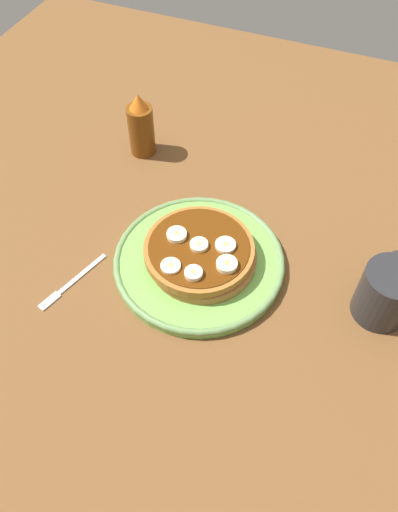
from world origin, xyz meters
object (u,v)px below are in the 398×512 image
object	(u,v)px
coffee_mug	(387,291)
banana_slice_0	(201,247)
banana_slice_1	(177,235)
syrup_bottle	(141,127)
pancake_stack	(200,253)
fork	(69,284)
banana_slice_2	(227,265)
plate	(199,261)
banana_slice_3	(225,245)
banana_slice_4	(171,266)
banana_slice_5	(193,273)

from	to	relation	value
coffee_mug	banana_slice_0	bearing A→B (deg)	95.66
banana_slice_1	syrup_bottle	world-z (taller)	syrup_bottle
pancake_stack	fork	xyz separation A→B (cm)	(-10.92, 17.07, -2.88)
banana_slice_2	coffee_mug	bearing A→B (deg)	-79.05
banana_slice_2	coffee_mug	world-z (taller)	coffee_mug
banana_slice_2	plate	bearing A→B (deg)	69.16
plate	banana_slice_1	size ratio (longest dim) A/B	8.63
syrup_bottle	plate	bearing A→B (deg)	-136.86
pancake_stack	banana_slice_3	size ratio (longest dim) A/B	5.54
banana_slice_2	banana_slice_4	world-z (taller)	banana_slice_2
plate	syrup_bottle	distance (cm)	29.38
banana_slice_4	pancake_stack	bearing A→B (deg)	-26.67
banana_slice_4	fork	distance (cm)	16.26
banana_slice_4	coffee_mug	world-z (taller)	coffee_mug
banana_slice_5	syrup_bottle	distance (cm)	33.72
banana_slice_3	banana_slice_5	distance (cm)	7.05
banana_slice_5	banana_slice_2	bearing A→B (deg)	-50.46
banana_slice_2	fork	xyz separation A→B (cm)	(-8.92, 21.97, -4.79)
banana_slice_0	coffee_mug	size ratio (longest dim) A/B	0.24
banana_slice_0	banana_slice_5	size ratio (longest dim) A/B	1.04
banana_slice_4	syrup_bottle	bearing A→B (deg)	33.62
banana_slice_5	fork	xyz separation A→B (cm)	(-5.72, 18.08, -4.75)
pancake_stack	banana_slice_1	bearing A→B (deg)	83.11
pancake_stack	banana_slice_5	world-z (taller)	banana_slice_5
plate	banana_slice_1	distance (cm)	5.58
banana_slice_3	syrup_bottle	distance (cm)	30.70
banana_slice_2	syrup_bottle	world-z (taller)	syrup_bottle
plate	banana_slice_4	bearing A→B (deg)	155.02
pancake_stack	banana_slice_3	world-z (taller)	banana_slice_3
banana_slice_4	coffee_mug	size ratio (longest dim) A/B	0.26
plate	banana_slice_3	distance (cm)	5.55
pancake_stack	banana_slice_0	world-z (taller)	banana_slice_0
pancake_stack	banana_slice_1	distance (cm)	4.51
plate	banana_slice_5	xyz separation A→B (cm)	(-5.15, -1.22, 4.00)
pancake_stack	coffee_mug	bearing A→B (deg)	-85.14
banana_slice_4	banana_slice_5	distance (cm)	3.60
fork	banana_slice_3	bearing A→B (deg)	-59.03
plate	coffee_mug	world-z (taller)	coffee_mug
coffee_mug	banana_slice_4	bearing A→B (deg)	104.08
banana_slice_0	banana_slice_4	distance (cm)	5.54
banana_slice_3	coffee_mug	xyz separation A→B (cm)	(0.91, -23.70, -0.33)
pancake_stack	syrup_bottle	xyz separation A→B (cm)	(21.12, 20.05, 2.43)
plate	syrup_bottle	size ratio (longest dim) A/B	2.14
plate	syrup_bottle	world-z (taller)	syrup_bottle
banana_slice_0	banana_slice_2	bearing A→B (deg)	-109.22
banana_slice_3	fork	size ratio (longest dim) A/B	0.25
fork	banana_slice_0	bearing A→B (deg)	-58.57
plate	banana_slice_2	xyz separation A→B (cm)	(-1.94, -5.11, 4.04)
banana_slice_1	fork	world-z (taller)	banana_slice_1
banana_slice_2	banana_slice_1	bearing A→B (deg)	74.49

